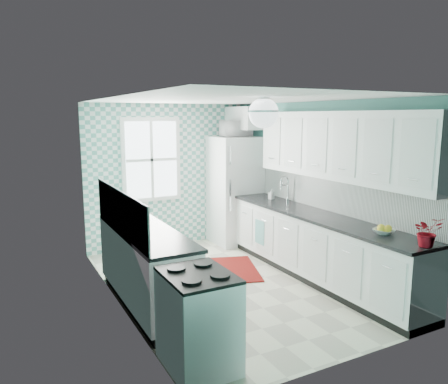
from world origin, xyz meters
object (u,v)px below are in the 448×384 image
ceiling_light (263,113)px  fruit_bowl (384,231)px  stove (198,319)px  potted_plant (427,232)px  fridge (236,190)px  sink (278,203)px  microwave (236,129)px

ceiling_light → fruit_bowl: ceiling_light is taller
stove → potted_plant: bearing=-14.8°
fridge → stove: (-2.31, -3.41, -0.50)m
ceiling_light → potted_plant: (1.20, -1.31, -1.22)m
ceiling_light → sink: ceiling_light is taller
fridge → sink: 1.19m
microwave → potted_plant: bearing=94.7°
ceiling_light → stove: bearing=-145.9°
sink → microwave: microwave is taller
fruit_bowl → microwave: (-0.09, 3.34, 1.10)m
stove → potted_plant: (2.40, -0.50, 0.64)m
fridge → stove: bearing=-124.4°
ceiling_light → sink: size_ratio=0.62×
stove → fruit_bowl: size_ratio=3.78×
potted_plant → microwave: microwave is taller
microwave → ceiling_light: bearing=70.2°
potted_plant → sink: bearing=89.9°
ceiling_light → stove: 2.36m
potted_plant → fridge: bearing=91.3°
fridge → fruit_bowl: bearing=-88.8°
fridge → stove: 4.15m
sink → microwave: size_ratio=1.09×
fridge → potted_plant: 3.91m
stove → microwave: 4.42m
ceiling_light → microwave: 2.84m
ceiling_light → potted_plant: ceiling_light is taller
stove → microwave: microwave is taller
fridge → fruit_bowl: size_ratio=8.24×
stove → potted_plant: 2.53m
stove → fridge: bearing=52.9°
ceiling_light → potted_plant: size_ratio=1.09×
ceiling_light → microwave: (1.11, 2.60, -0.25)m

